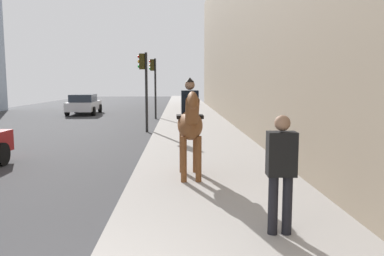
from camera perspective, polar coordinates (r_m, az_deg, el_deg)
mounted_horse_near at (r=8.48m, az=-0.28°, el=0.73°), size 2.15×0.61×2.26m
pedestrian_greeting at (r=5.47m, az=13.24°, el=-5.68°), size 0.28×0.41×1.70m
car_near_lane at (r=28.44m, az=-15.90°, el=3.51°), size 4.64×2.16×1.44m
traffic_light_near_curb at (r=17.46m, az=-7.18°, el=7.32°), size 0.20×0.44×3.61m
traffic_light_far_curb at (r=23.87m, az=-5.75°, el=7.39°), size 0.20×0.44×3.75m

